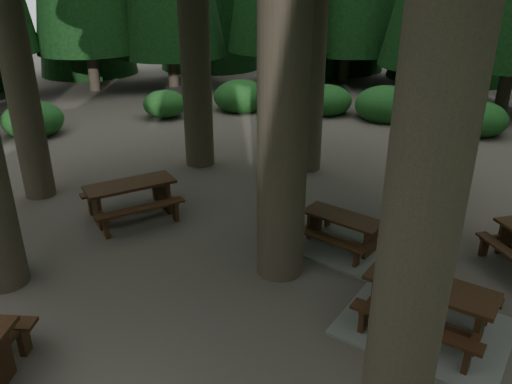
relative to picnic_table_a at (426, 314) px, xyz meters
The scene contains 5 objects.
ground 3.51m from the picnic_table_a, behind, with size 80.00×80.00×0.00m, color #544A44.
picnic_table_a is the anchor object (origin of this frame).
picnic_table_b 6.53m from the picnic_table_a, behind, with size 2.14×2.34×0.82m.
picnic_table_c 2.66m from the picnic_table_a, 146.30° to the left, with size 2.03×1.69×0.67m.
shrub_ring 2.86m from the picnic_table_a, 167.94° to the left, with size 23.86×24.64×1.49m.
Camera 1 is at (5.12, -6.29, 4.96)m, focal length 35.00 mm.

